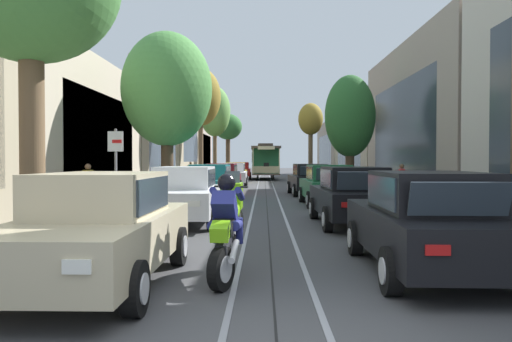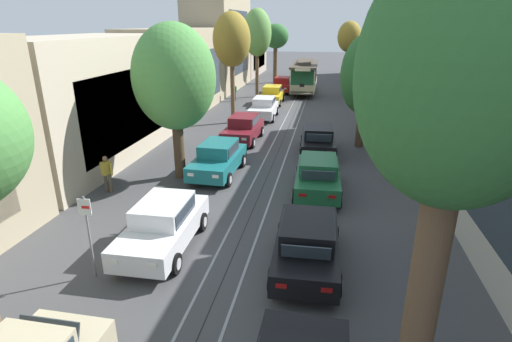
{
  "view_description": "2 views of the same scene",
  "coord_description": "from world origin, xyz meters",
  "px_view_note": "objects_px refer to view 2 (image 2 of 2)",
  "views": [
    {
      "loc": [
        -0.13,
        -4.21,
        1.76
      ],
      "look_at": [
        -0.59,
        24.91,
        1.11
      ],
      "focal_mm": 33.71,
      "sensor_mm": 36.0,
      "label": 1
    },
    {
      "loc": [
        2.66,
        -1.64,
        6.87
      ],
      "look_at": [
        0.0,
        12.98,
        1.39
      ],
      "focal_mm": 28.19,
      "sensor_mm": 36.0,
      "label": 2
    }
  ],
  "objects_px": {
    "street_tree_kerb_left_mid": "(232,40)",
    "parked_car_red_far_left": "(282,85)",
    "parked_car_yellow_sixth_left": "(272,95)",
    "parked_car_green_mid_right": "(318,175)",
    "parked_car_white_fifth_left": "(264,108)",
    "street_tree_kerb_left_far": "(276,37)",
    "parked_car_black_second_right": "(307,243)",
    "pedestrian_on_left_pavement": "(402,149)",
    "street_tree_kerb_left_fourth": "(257,33)",
    "cable_car_trolley": "(305,76)",
    "parked_car_black_fourth_right": "(318,140)",
    "street_sign_post": "(88,228)",
    "street_tree_kerb_right_second": "(365,76)",
    "pedestrian_crossing_far": "(107,172)",
    "parked_car_teal_mid_left": "(218,159)",
    "parked_car_white_second_left": "(163,225)",
    "street_tree_kerb_right_mid": "(349,38)",
    "street_tree_kerb_right_near": "(460,88)",
    "parked_car_maroon_fourth_left": "(243,128)",
    "pedestrian_on_right_pavement": "(234,91)",
    "street_tree_kerb_left_second": "(174,78)"
  },
  "relations": [
    {
      "from": "parked_car_red_far_left",
      "to": "pedestrian_on_left_pavement",
      "type": "bearing_deg",
      "value": -68.39
    },
    {
      "from": "cable_car_trolley",
      "to": "pedestrian_on_right_pavement",
      "type": "height_order",
      "value": "cable_car_trolley"
    },
    {
      "from": "street_tree_kerb_left_far",
      "to": "street_sign_post",
      "type": "xyz_separation_m",
      "value": [
        0.36,
        -40.93,
        -3.72
      ]
    },
    {
      "from": "parked_car_white_fifth_left",
      "to": "parked_car_red_far_left",
      "type": "relative_size",
      "value": 1.0
    },
    {
      "from": "parked_car_red_far_left",
      "to": "street_sign_post",
      "type": "xyz_separation_m",
      "value": [
        -1.38,
        -33.56,
        0.77
      ]
    },
    {
      "from": "parked_car_black_fourth_right",
      "to": "street_sign_post",
      "type": "xyz_separation_m",
      "value": [
        -5.87,
        -12.9,
        0.77
      ]
    },
    {
      "from": "pedestrian_crossing_far",
      "to": "cable_car_trolley",
      "type": "bearing_deg",
      "value": 77.21
    },
    {
      "from": "parked_car_yellow_sixth_left",
      "to": "pedestrian_crossing_far",
      "type": "xyz_separation_m",
      "value": [
        -4.03,
        -21.42,
        0.12
      ]
    },
    {
      "from": "street_tree_kerb_right_second",
      "to": "pedestrian_on_right_pavement",
      "type": "xyz_separation_m",
      "value": [
        -10.67,
        13.03,
        -3.17
      ]
    },
    {
      "from": "street_tree_kerb_left_fourth",
      "to": "parked_car_maroon_fourth_left",
      "type": "bearing_deg",
      "value": -82.87
    },
    {
      "from": "parked_car_red_far_left",
      "to": "street_sign_post",
      "type": "bearing_deg",
      "value": -92.36
    },
    {
      "from": "parked_car_black_fourth_right",
      "to": "street_sign_post",
      "type": "distance_m",
      "value": 14.2
    },
    {
      "from": "parked_car_black_fourth_right",
      "to": "street_tree_kerb_right_mid",
      "type": "relative_size",
      "value": 0.62
    },
    {
      "from": "parked_car_white_fifth_left",
      "to": "parked_car_red_far_left",
      "type": "distance_m",
      "value": 12.4
    },
    {
      "from": "parked_car_maroon_fourth_left",
      "to": "parked_car_red_far_left",
      "type": "bearing_deg",
      "value": 89.62
    },
    {
      "from": "parked_car_teal_mid_left",
      "to": "parked_car_green_mid_right",
      "type": "distance_m",
      "value": 4.96
    },
    {
      "from": "street_sign_post",
      "to": "parked_car_teal_mid_left",
      "type": "bearing_deg",
      "value": 81.58
    },
    {
      "from": "parked_car_yellow_sixth_left",
      "to": "parked_car_green_mid_right",
      "type": "xyz_separation_m",
      "value": [
        4.81,
        -19.83,
        0.0
      ]
    },
    {
      "from": "street_tree_kerb_left_far",
      "to": "street_sign_post",
      "type": "bearing_deg",
      "value": -89.5
    },
    {
      "from": "parked_car_yellow_sixth_left",
      "to": "street_tree_kerb_right_near",
      "type": "height_order",
      "value": "street_tree_kerb_right_near"
    },
    {
      "from": "parked_car_yellow_sixth_left",
      "to": "parked_car_green_mid_right",
      "type": "relative_size",
      "value": 0.99
    },
    {
      "from": "street_tree_kerb_left_far",
      "to": "street_tree_kerb_right_second",
      "type": "relative_size",
      "value": 1.07
    },
    {
      "from": "street_tree_kerb_left_second",
      "to": "parked_car_red_far_left",
      "type": "bearing_deg",
      "value": 86.01
    },
    {
      "from": "parked_car_black_second_right",
      "to": "street_tree_kerb_left_mid",
      "type": "distance_m",
      "value": 19.53
    },
    {
      "from": "street_tree_kerb_right_second",
      "to": "parked_car_white_second_left",
      "type": "bearing_deg",
      "value": -118.22
    },
    {
      "from": "street_tree_kerb_right_second",
      "to": "street_tree_kerb_right_mid",
      "type": "xyz_separation_m",
      "value": [
        -0.3,
        18.82,
        1.36
      ]
    },
    {
      "from": "parked_car_black_second_right",
      "to": "parked_car_black_fourth_right",
      "type": "height_order",
      "value": "same"
    },
    {
      "from": "street_tree_kerb_left_fourth",
      "to": "cable_car_trolley",
      "type": "relative_size",
      "value": 0.9
    },
    {
      "from": "street_tree_kerb_left_second",
      "to": "street_tree_kerb_left_fourth",
      "type": "height_order",
      "value": "street_tree_kerb_left_fourth"
    },
    {
      "from": "parked_car_green_mid_right",
      "to": "cable_car_trolley",
      "type": "relative_size",
      "value": 0.48
    },
    {
      "from": "street_tree_kerb_right_second",
      "to": "pedestrian_crossing_far",
      "type": "relative_size",
      "value": 3.91
    },
    {
      "from": "parked_car_maroon_fourth_left",
      "to": "street_tree_kerb_left_far",
      "type": "xyz_separation_m",
      "value": [
        -1.62,
        26.27,
        4.49
      ]
    },
    {
      "from": "street_tree_kerb_right_mid",
      "to": "pedestrian_on_right_pavement",
      "type": "xyz_separation_m",
      "value": [
        -10.37,
        -5.79,
        -4.54
      ]
    },
    {
      "from": "parked_car_maroon_fourth_left",
      "to": "pedestrian_on_left_pavement",
      "type": "bearing_deg",
      "value": -19.61
    },
    {
      "from": "parked_car_white_second_left",
      "to": "parked_car_red_far_left",
      "type": "height_order",
      "value": "same"
    },
    {
      "from": "parked_car_maroon_fourth_left",
      "to": "cable_car_trolley",
      "type": "relative_size",
      "value": 0.48
    },
    {
      "from": "parked_car_red_far_left",
      "to": "street_sign_post",
      "type": "relative_size",
      "value": 1.75
    },
    {
      "from": "parked_car_white_fifth_left",
      "to": "street_tree_kerb_left_far",
      "type": "relative_size",
      "value": 0.64
    },
    {
      "from": "parked_car_teal_mid_left",
      "to": "street_sign_post",
      "type": "bearing_deg",
      "value": -98.42
    },
    {
      "from": "parked_car_black_second_right",
      "to": "parked_car_black_fourth_right",
      "type": "xyz_separation_m",
      "value": [
        -0.08,
        11.3,
        0.0
      ]
    },
    {
      "from": "street_tree_kerb_right_second",
      "to": "pedestrian_crossing_far",
      "type": "bearing_deg",
      "value": -140.69
    },
    {
      "from": "parked_car_white_fifth_left",
      "to": "street_tree_kerb_left_second",
      "type": "relative_size",
      "value": 0.63
    },
    {
      "from": "pedestrian_crossing_far",
      "to": "street_tree_kerb_right_near",
      "type": "bearing_deg",
      "value": -40.17
    },
    {
      "from": "parked_car_black_second_right",
      "to": "pedestrian_on_left_pavement",
      "type": "height_order",
      "value": "pedestrian_on_left_pavement"
    },
    {
      "from": "parked_car_yellow_sixth_left",
      "to": "street_sign_post",
      "type": "relative_size",
      "value": 1.74
    },
    {
      "from": "parked_car_yellow_sixth_left",
      "to": "street_tree_kerb_left_second",
      "type": "height_order",
      "value": "street_tree_kerb_left_second"
    },
    {
      "from": "parked_car_teal_mid_left",
      "to": "cable_car_trolley",
      "type": "height_order",
      "value": "cable_car_trolley"
    },
    {
      "from": "street_tree_kerb_left_mid",
      "to": "parked_car_red_far_left",
      "type": "bearing_deg",
      "value": 82.44
    },
    {
      "from": "parked_car_teal_mid_left",
      "to": "street_tree_kerb_right_mid",
      "type": "relative_size",
      "value": 0.62
    },
    {
      "from": "parked_car_green_mid_right",
      "to": "street_tree_kerb_left_far",
      "type": "relative_size",
      "value": 0.64
    }
  ]
}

